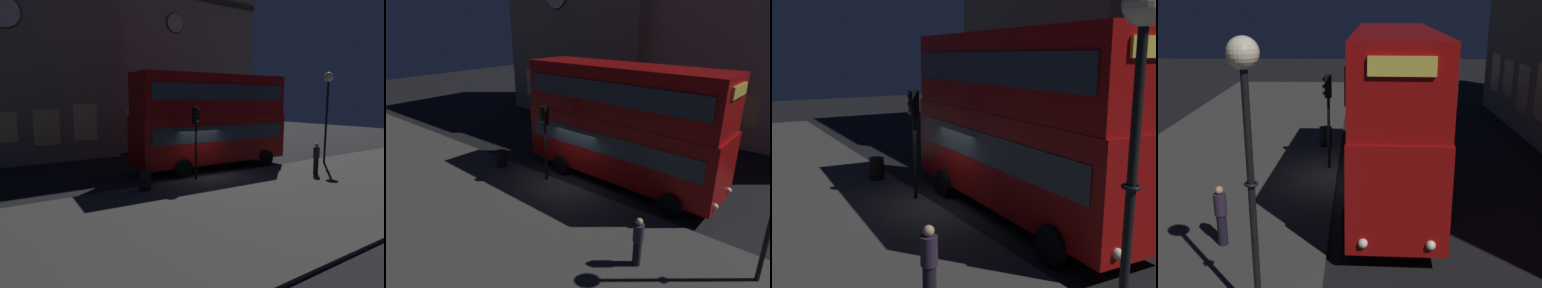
{
  "view_description": "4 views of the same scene",
  "coord_description": "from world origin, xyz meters",
  "views": [
    {
      "loc": [
        -9.91,
        -14.13,
        4.15
      ],
      "look_at": [
        -0.15,
        0.74,
        1.72
      ],
      "focal_mm": 30.06,
      "sensor_mm": 36.0,
      "label": 1
    },
    {
      "loc": [
        8.97,
        -10.79,
        7.27
      ],
      "look_at": [
        -0.13,
        0.65,
        1.75
      ],
      "focal_mm": 29.56,
      "sensor_mm": 36.0,
      "label": 2
    },
    {
      "loc": [
        12.54,
        -6.65,
        4.95
      ],
      "look_at": [
        0.75,
        0.13,
        2.23
      ],
      "focal_mm": 41.49,
      "sensor_mm": 36.0,
      "label": 3
    },
    {
      "loc": [
        16.81,
        0.38,
        6.44
      ],
      "look_at": [
        0.91,
        0.06,
        1.65
      ],
      "focal_mm": 43.96,
      "sensor_mm": 36.0,
      "label": 4
    }
  ],
  "objects": [
    {
      "name": "double_decker_bus",
      "position": [
        1.76,
        1.49,
        3.13
      ],
      "size": [
        9.96,
        3.13,
        5.65
      ],
      "rotation": [
        0.0,
        0.0,
        -0.04
      ],
      "color": "#9E0C0C",
      "rests_on": "ground"
    },
    {
      "name": "sidewalk_slab",
      "position": [
        0.0,
        -5.08,
        0.06
      ],
      "size": [
        44.0,
        9.23,
        0.12
      ],
      "primitive_type": "cube",
      "color": "#423F3D",
      "rests_on": "ground"
    },
    {
      "name": "building_with_clock",
      "position": [
        -7.62,
        13.01,
        7.03
      ],
      "size": [
        12.42,
        9.23,
        14.06
      ],
      "color": "gray",
      "rests_on": "ground"
    },
    {
      "name": "litter_bin",
      "position": [
        -3.94,
        -1.16,
        0.55
      ],
      "size": [
        0.58,
        0.58,
        0.87
      ],
      "primitive_type": "cylinder",
      "color": "black",
      "rests_on": "sidewalk_slab"
    },
    {
      "name": "traffic_light_near_kerb",
      "position": [
        -0.93,
        -0.83,
        2.79
      ],
      "size": [
        0.33,
        0.36,
        3.7
      ],
      "rotation": [
        0.0,
        0.0,
        0.02
      ],
      "color": "black",
      "rests_on": "sidewalk_slab"
    },
    {
      "name": "pedestrian",
      "position": [
        5.39,
        -3.31,
        1.0
      ],
      "size": [
        0.34,
        0.34,
        1.7
      ],
      "rotation": [
        0.0,
        0.0,
        1.66
      ],
      "color": "black",
      "rests_on": "sidewalk_slab"
    },
    {
      "name": "ground_plane",
      "position": [
        0.0,
        0.0,
        0.0
      ],
      "size": [
        80.0,
        80.0,
        0.0
      ],
      "primitive_type": "plane",
      "color": "black"
    }
  ]
}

